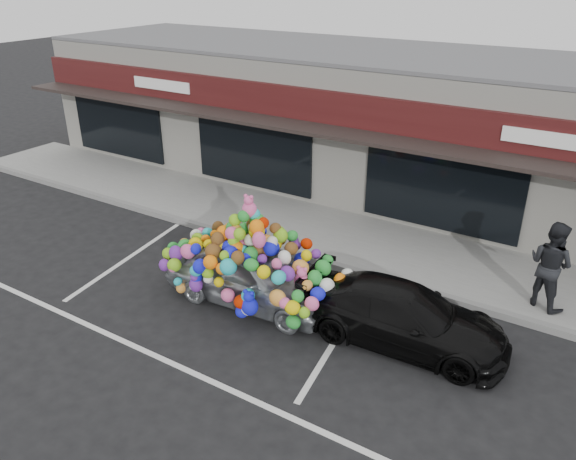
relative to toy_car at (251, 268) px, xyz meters
The scene contains 10 objects.
ground 1.05m from the toy_car, 155.68° to the right, with size 90.00×90.00×0.00m, color black.
shop_building 8.30m from the toy_car, 94.20° to the left, with size 24.00×7.20×4.31m.
sidewalk 3.85m from the toy_car, 99.15° to the left, with size 26.00×3.00×0.15m, color gray.
kerb 2.43m from the toy_car, 105.08° to the left, with size 26.00×0.18×0.16m, color slate.
parking_stripe_left 3.89m from the toy_car, behind, with size 0.12×4.40×0.01m, color silver.
parking_stripe_mid 2.35m from the toy_car, ahead, with size 0.12×4.40×0.01m, color silver.
lane_line 3.04m from the toy_car, 61.45° to the right, with size 14.00×0.12×0.01m, color silver.
toy_car is the anchor object (origin of this frame).
black_sedan 3.36m from the toy_car, ahead, with size 4.05×1.65×1.18m, color black.
pedestrian_b 6.23m from the toy_car, 28.40° to the left, with size 0.94×0.73×1.93m, color black.
Camera 1 is at (6.85, -8.24, 6.75)m, focal length 35.00 mm.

